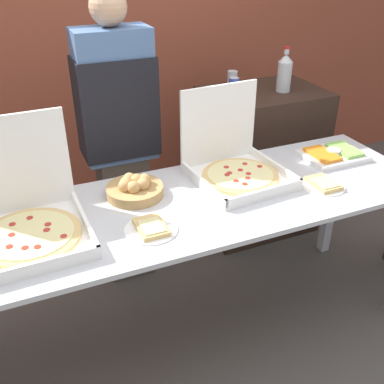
{
  "coord_description": "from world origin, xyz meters",
  "views": [
    {
      "loc": [
        -0.73,
        -1.69,
        1.96
      ],
      "look_at": [
        0.0,
        0.0,
        0.91
      ],
      "focal_mm": 42.0,
      "sensor_mm": 36.0,
      "label": 1
    }
  ],
  "objects_px": {
    "soda_can_silver": "(232,80)",
    "paper_plate_front_center": "(323,184)",
    "veggie_tray": "(333,155)",
    "soda_bottle": "(285,72)",
    "pizza_box_near_left": "(26,218)",
    "paper_plate_front_right": "(151,228)",
    "pizza_box_far_right": "(235,163)",
    "soda_can_colored": "(234,87)",
    "person_server_vest": "(119,133)",
    "bread_basket": "(135,188)"
  },
  "relations": [
    {
      "from": "veggie_tray",
      "to": "bread_basket",
      "type": "bearing_deg",
      "value": 178.04
    },
    {
      "from": "veggie_tray",
      "to": "paper_plate_front_right",
      "type": "bearing_deg",
      "value": -166.9
    },
    {
      "from": "pizza_box_far_right",
      "to": "bread_basket",
      "type": "distance_m",
      "value": 0.54
    },
    {
      "from": "bread_basket",
      "to": "pizza_box_near_left",
      "type": "bearing_deg",
      "value": -165.07
    },
    {
      "from": "soda_bottle",
      "to": "person_server_vest",
      "type": "height_order",
      "value": "person_server_vest"
    },
    {
      "from": "soda_can_silver",
      "to": "person_server_vest",
      "type": "bearing_deg",
      "value": -162.49
    },
    {
      "from": "soda_can_silver",
      "to": "paper_plate_front_center",
      "type": "bearing_deg",
      "value": -91.68
    },
    {
      "from": "pizza_box_near_left",
      "to": "soda_bottle",
      "type": "xyz_separation_m",
      "value": [
        1.73,
        0.74,
        0.24
      ]
    },
    {
      "from": "soda_can_colored",
      "to": "person_server_vest",
      "type": "relative_size",
      "value": 0.07
    },
    {
      "from": "paper_plate_front_right",
      "to": "pizza_box_far_right",
      "type": "bearing_deg",
      "value": 28.08
    },
    {
      "from": "pizza_box_near_left",
      "to": "soda_bottle",
      "type": "bearing_deg",
      "value": 21.58
    },
    {
      "from": "pizza_box_far_right",
      "to": "paper_plate_front_right",
      "type": "xyz_separation_m",
      "value": [
        -0.56,
        -0.3,
        -0.07
      ]
    },
    {
      "from": "veggie_tray",
      "to": "soda_can_silver",
      "type": "distance_m",
      "value": 0.88
    },
    {
      "from": "veggie_tray",
      "to": "soda_bottle",
      "type": "distance_m",
      "value": 0.71
    },
    {
      "from": "paper_plate_front_right",
      "to": "soda_can_silver",
      "type": "relative_size",
      "value": 1.88
    },
    {
      "from": "paper_plate_front_center",
      "to": "soda_can_colored",
      "type": "relative_size",
      "value": 1.8
    },
    {
      "from": "pizza_box_far_right",
      "to": "soda_can_silver",
      "type": "bearing_deg",
      "value": 59.48
    },
    {
      "from": "pizza_box_far_right",
      "to": "soda_can_colored",
      "type": "height_order",
      "value": "pizza_box_far_right"
    },
    {
      "from": "soda_can_silver",
      "to": "person_server_vest",
      "type": "xyz_separation_m",
      "value": [
        -0.86,
        -0.27,
        -0.13
      ]
    },
    {
      "from": "paper_plate_front_right",
      "to": "soda_bottle",
      "type": "distance_m",
      "value": 1.58
    },
    {
      "from": "paper_plate_front_right",
      "to": "paper_plate_front_center",
      "type": "bearing_deg",
      "value": 1.62
    },
    {
      "from": "veggie_tray",
      "to": "paper_plate_front_center",
      "type": "bearing_deg",
      "value": -135.99
    },
    {
      "from": "pizza_box_near_left",
      "to": "soda_can_colored",
      "type": "distance_m",
      "value": 1.58
    },
    {
      "from": "veggie_tray",
      "to": "bread_basket",
      "type": "xyz_separation_m",
      "value": [
        -1.16,
        0.04,
        0.02
      ]
    },
    {
      "from": "pizza_box_near_left",
      "to": "soda_bottle",
      "type": "distance_m",
      "value": 1.9
    },
    {
      "from": "paper_plate_front_center",
      "to": "soda_bottle",
      "type": "height_order",
      "value": "soda_bottle"
    },
    {
      "from": "soda_can_silver",
      "to": "veggie_tray",
      "type": "bearing_deg",
      "value": -74.5
    },
    {
      "from": "soda_can_silver",
      "to": "soda_can_colored",
      "type": "xyz_separation_m",
      "value": [
        -0.07,
        -0.15,
        0.0
      ]
    },
    {
      "from": "pizza_box_near_left",
      "to": "paper_plate_front_right",
      "type": "height_order",
      "value": "pizza_box_near_left"
    },
    {
      "from": "veggie_tray",
      "to": "soda_bottle",
      "type": "height_order",
      "value": "soda_bottle"
    },
    {
      "from": "bread_basket",
      "to": "soda_bottle",
      "type": "xyz_separation_m",
      "value": [
        1.22,
        0.6,
        0.29
      ]
    },
    {
      "from": "paper_plate_front_right",
      "to": "paper_plate_front_center",
      "type": "xyz_separation_m",
      "value": [
        0.92,
        0.03,
        0.0
      ]
    },
    {
      "from": "pizza_box_far_right",
      "to": "bread_basket",
      "type": "bearing_deg",
      "value": 174.32
    },
    {
      "from": "paper_plate_front_right",
      "to": "soda_can_silver",
      "type": "bearing_deg",
      "value": 48.8
    },
    {
      "from": "soda_can_colored",
      "to": "pizza_box_far_right",
      "type": "bearing_deg",
      "value": -116.94
    },
    {
      "from": "pizza_box_far_right",
      "to": "paper_plate_front_center",
      "type": "height_order",
      "value": "pizza_box_far_right"
    },
    {
      "from": "pizza_box_far_right",
      "to": "pizza_box_near_left",
      "type": "relative_size",
      "value": 0.98
    },
    {
      "from": "paper_plate_front_center",
      "to": "soda_can_colored",
      "type": "xyz_separation_m",
      "value": [
        -0.04,
        0.92,
        0.25
      ]
    },
    {
      "from": "paper_plate_front_right",
      "to": "soda_can_colored",
      "type": "bearing_deg",
      "value": 46.71
    },
    {
      "from": "soda_bottle",
      "to": "soda_can_colored",
      "type": "relative_size",
      "value": 2.32
    },
    {
      "from": "paper_plate_front_center",
      "to": "paper_plate_front_right",
      "type": "bearing_deg",
      "value": -178.38
    },
    {
      "from": "veggie_tray",
      "to": "pizza_box_far_right",
      "type": "bearing_deg",
      "value": 177.75
    },
    {
      "from": "person_server_vest",
      "to": "soda_can_colored",
      "type": "bearing_deg",
      "value": -171.16
    },
    {
      "from": "pizza_box_far_right",
      "to": "soda_can_silver",
      "type": "xyz_separation_m",
      "value": [
        0.39,
        0.79,
        0.18
      ]
    },
    {
      "from": "soda_can_colored",
      "to": "soda_can_silver",
      "type": "bearing_deg",
      "value": 65.68
    },
    {
      "from": "pizza_box_near_left",
      "to": "bread_basket",
      "type": "distance_m",
      "value": 0.53
    },
    {
      "from": "person_server_vest",
      "to": "soda_bottle",
      "type": "bearing_deg",
      "value": -175.03
    },
    {
      "from": "paper_plate_front_center",
      "to": "bread_basket",
      "type": "xyz_separation_m",
      "value": [
        -0.9,
        0.29,
        0.03
      ]
    },
    {
      "from": "paper_plate_front_center",
      "to": "veggie_tray",
      "type": "bearing_deg",
      "value": 44.01
    },
    {
      "from": "paper_plate_front_center",
      "to": "veggie_tray",
      "type": "xyz_separation_m",
      "value": [
        0.26,
        0.25,
        0.01
      ]
    }
  ]
}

